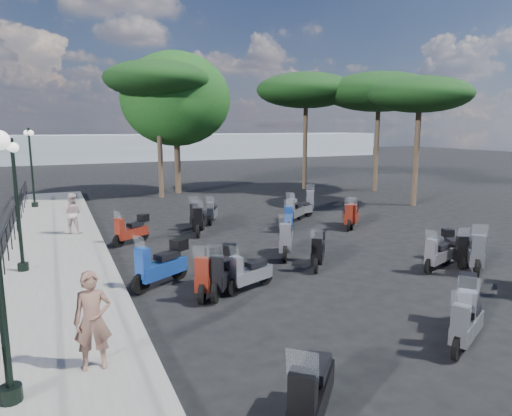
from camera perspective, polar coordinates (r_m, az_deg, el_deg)
name	(u,v)px	position (r m, az deg, el deg)	size (l,w,h in m)	color
ground	(299,266)	(13.59, 5.42, -7.20)	(120.00, 120.00, 0.00)	black
sidewalk	(57,262)	(14.81, -23.57, -6.25)	(3.00, 30.00, 0.15)	slate
railing	(4,242)	(14.48, -28.94, -3.69)	(0.04, 26.04, 1.10)	black
lamp_post_1	(17,197)	(13.73, -27.75, 1.27)	(0.38, 1.05, 3.60)	black
lamp_post_2	(31,162)	(24.55, -26.29, 5.14)	(0.48, 1.10, 3.82)	black
woman	(93,321)	(8.02, -19.73, -13.10)	(0.60, 0.39, 1.63)	brown
pedestrian_far	(72,213)	(17.99, -22.00, -0.64)	(0.73, 0.57, 1.49)	#C2A6A3
scooter_0	(311,396)	(6.60, 6.90, -22.34)	(1.34, 1.46, 1.49)	black
scooter_1	(208,274)	(11.25, -6.06, -8.16)	(1.05, 1.57, 1.39)	black
scooter_2	(161,265)	(11.96, -11.77, -7.05)	(1.66, 1.12, 1.47)	black
scooter_3	(131,230)	(16.44, -15.30, -2.72)	(1.40, 1.01, 1.27)	black
scooter_4	(200,222)	(17.38, -7.01, -1.70)	(0.92, 1.65, 1.41)	black
scooter_6	(466,326)	(9.45, 24.74, -13.29)	(1.45, 0.89, 1.27)	black
scooter_7	(222,272)	(11.28, -4.24, -8.02)	(1.16, 1.55, 1.41)	black
scooter_8	(249,274)	(11.46, -0.83, -8.24)	(1.48, 0.76, 1.24)	black
scooter_9	(212,213)	(19.34, -5.51, -0.64)	(0.85, 1.40, 1.22)	black
scooter_10	(195,216)	(18.49, -7.59, -1.01)	(0.85, 1.66, 1.39)	black
scooter_12	(466,309)	(10.01, 24.74, -11.43)	(1.43, 1.28, 1.40)	black
scooter_13	(318,251)	(13.40, 7.78, -5.38)	(1.08, 1.35, 1.26)	black
scooter_14	(286,241)	(14.35, 3.77, -4.10)	(1.08, 1.65, 1.47)	black
scooter_15	(289,219)	(17.98, 4.09, -1.35)	(0.93, 1.49, 1.31)	black
scooter_16	(295,212)	(19.40, 4.87, -0.44)	(1.38, 1.18, 1.37)	black
scooter_19	(438,255)	(14.03, 21.78, -5.50)	(1.50, 0.74, 1.24)	black
scooter_20	(348,216)	(18.71, 11.38, -0.93)	(1.03, 1.49, 1.32)	black
scooter_21	(300,209)	(20.32, 5.53, -0.15)	(1.45, 0.64, 1.18)	black
scooter_23	(475,253)	(14.33, 25.71, -5.14)	(1.38, 1.41, 1.48)	black
scooter_24	(454,249)	(14.83, 23.52, -4.67)	(0.85, 1.44, 1.23)	black
scooter_25	(354,215)	(18.93, 12.12, -0.86)	(1.21, 1.32, 1.30)	black
scooter_26	(310,201)	(21.73, 6.74, 0.85)	(1.07, 1.63, 1.43)	black
broadleaf_tree	(176,99)	(28.12, -10.02, 13.23)	(6.49, 6.49, 8.36)	#38281E
pine_0	(306,91)	(29.80, 6.28, 14.37)	(6.31, 6.31, 7.35)	#38281E
pine_1	(379,92)	(29.66, 15.14, 13.80)	(6.83, 6.83, 7.28)	#38281E
pine_2	(157,80)	(26.54, -12.22, 15.38)	(5.84, 5.84, 7.58)	#38281E
pine_3	(420,95)	(24.69, 19.81, 13.15)	(5.11, 5.11, 6.48)	#38281E
distant_hills	(111,148)	(56.68, -17.68, 7.19)	(70.00, 8.00, 3.00)	gray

